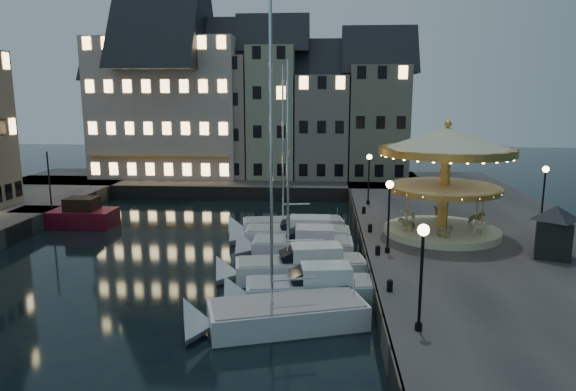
# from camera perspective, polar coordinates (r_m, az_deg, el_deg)

# --- Properties ---
(ground) EXTENTS (160.00, 160.00, 0.00)m
(ground) POSITION_cam_1_polar(r_m,az_deg,el_deg) (29.52, -3.08, -9.03)
(ground) COLOR black
(ground) RESTS_ON ground
(quay_east) EXTENTS (16.00, 56.00, 1.30)m
(quay_east) POSITION_cam_1_polar(r_m,az_deg,el_deg) (36.37, 20.73, -4.82)
(quay_east) COLOR #474442
(quay_east) RESTS_ON ground
(quay_north) EXTENTS (44.00, 12.00, 1.30)m
(quay_north) POSITION_cam_1_polar(r_m,az_deg,el_deg) (57.49, -7.56, 1.37)
(quay_north) COLOR #474442
(quay_north) RESTS_ON ground
(quaywall_e) EXTENTS (0.15, 44.00, 1.30)m
(quaywall_e) POSITION_cam_1_polar(r_m,az_deg,el_deg) (34.91, 8.01, -4.84)
(quaywall_e) COLOR #47423A
(quaywall_e) RESTS_ON ground
(quaywall_n) EXTENTS (48.00, 0.15, 1.30)m
(quaywall_n) POSITION_cam_1_polar(r_m,az_deg,el_deg) (51.31, -6.70, 0.25)
(quaywall_n) COLOR #47423A
(quaywall_n) RESTS_ON ground
(streetlamp_a) EXTENTS (0.44, 0.44, 4.17)m
(streetlamp_a) POSITION_cam_1_polar(r_m,az_deg,el_deg) (19.83, 14.65, -7.18)
(streetlamp_a) COLOR black
(streetlamp_a) RESTS_ON quay_east
(streetlamp_b) EXTENTS (0.44, 0.44, 4.17)m
(streetlamp_b) POSITION_cam_1_polar(r_m,az_deg,el_deg) (29.40, 11.16, -1.16)
(streetlamp_b) COLOR black
(streetlamp_b) RESTS_ON quay_east
(streetlamp_c) EXTENTS (0.44, 0.44, 4.17)m
(streetlamp_c) POSITION_cam_1_polar(r_m,az_deg,el_deg) (42.62, 8.98, 2.61)
(streetlamp_c) COLOR black
(streetlamp_c) RESTS_ON quay_east
(streetlamp_d) EXTENTS (0.44, 0.44, 4.17)m
(streetlamp_d) POSITION_cam_1_polar(r_m,az_deg,el_deg) (39.03, 26.57, 0.83)
(streetlamp_d) COLOR black
(streetlamp_d) RESTS_ON quay_east
(bollard_a) EXTENTS (0.30, 0.30, 0.57)m
(bollard_a) POSITION_cam_1_polar(r_m,az_deg,el_deg) (24.26, 11.24, -9.70)
(bollard_a) COLOR black
(bollard_a) RESTS_ON quay_east
(bollard_b) EXTENTS (0.30, 0.30, 0.57)m
(bollard_b) POSITION_cam_1_polar(r_m,az_deg,el_deg) (29.44, 9.94, -5.96)
(bollard_b) COLOR black
(bollard_b) RESTS_ON quay_east
(bollard_c) EXTENTS (0.30, 0.30, 0.57)m
(bollard_c) POSITION_cam_1_polar(r_m,az_deg,el_deg) (34.24, 9.11, -3.54)
(bollard_c) COLOR black
(bollard_c) RESTS_ON quay_east
(bollard_d) EXTENTS (0.30, 0.30, 0.57)m
(bollard_d) POSITION_cam_1_polar(r_m,az_deg,el_deg) (39.57, 8.43, -1.56)
(bollard_d) COLOR black
(bollard_d) RESTS_ON quay_east
(townhouse_na) EXTENTS (5.50, 8.00, 12.80)m
(townhouse_na) POSITION_cam_1_polar(r_m,az_deg,el_deg) (62.02, -17.92, 8.26)
(townhouse_na) COLOR #7B6B5F
(townhouse_na) RESTS_ON quay_north
(townhouse_nb) EXTENTS (6.16, 8.00, 13.80)m
(townhouse_nb) POSITION_cam_1_polar(r_m,az_deg,el_deg) (60.19, -13.07, 8.91)
(townhouse_nb) COLOR slate
(townhouse_nb) RESTS_ON quay_north
(townhouse_nc) EXTENTS (6.82, 8.00, 14.80)m
(townhouse_nc) POSITION_cam_1_polar(r_m,az_deg,el_deg) (58.69, -7.36, 9.55)
(townhouse_nc) COLOR gray
(townhouse_nc) RESTS_ON quay_north
(townhouse_nd) EXTENTS (5.50, 8.00, 15.80)m
(townhouse_nd) POSITION_cam_1_polar(r_m,az_deg,el_deg) (57.83, -1.69, 10.11)
(townhouse_nd) COLOR gray
(townhouse_nd) RESTS_ON quay_north
(townhouse_ne) EXTENTS (6.16, 8.00, 12.80)m
(townhouse_ne) POSITION_cam_1_polar(r_m,az_deg,el_deg) (57.58, 3.78, 8.59)
(townhouse_ne) COLOR gray
(townhouse_ne) RESTS_ON quay_north
(townhouse_nf) EXTENTS (6.82, 8.00, 13.80)m
(townhouse_nf) POSITION_cam_1_polar(r_m,az_deg,el_deg) (57.85, 9.87, 8.96)
(townhouse_nf) COLOR slate
(townhouse_nf) RESTS_ON quay_north
(hotel_corner) EXTENTS (17.60, 9.00, 16.80)m
(hotel_corner) POSITION_cam_1_polar(r_m,az_deg,el_deg) (60.15, -13.09, 10.34)
(hotel_corner) COLOR beige
(hotel_corner) RESTS_ON quay_north
(motorboat_a) EXTENTS (8.01, 4.73, 13.36)m
(motorboat_a) POSITION_cam_1_polar(r_m,az_deg,el_deg) (23.24, -1.50, -13.27)
(motorboat_a) COLOR silver
(motorboat_a) RESTS_ON ground
(motorboat_b) EXTENTS (7.46, 3.02, 2.15)m
(motorboat_b) POSITION_cam_1_polar(r_m,az_deg,el_deg) (25.74, 1.58, -10.56)
(motorboat_b) COLOR silver
(motorboat_b) RESTS_ON ground
(motorboat_c) EXTENTS (8.35, 3.43, 11.04)m
(motorboat_c) POSITION_cam_1_polar(r_m,az_deg,el_deg) (28.91, 0.61, -8.03)
(motorboat_c) COLOR white
(motorboat_c) RESTS_ON ground
(motorboat_d) EXTENTS (7.36, 2.47, 2.15)m
(motorboat_d) POSITION_cam_1_polar(r_m,az_deg,el_deg) (32.99, 0.93, -5.69)
(motorboat_d) COLOR silver
(motorboat_d) RESTS_ON ground
(motorboat_e) EXTENTS (8.19, 2.45, 2.15)m
(motorboat_e) POSITION_cam_1_polar(r_m,az_deg,el_deg) (35.65, 0.42, -4.42)
(motorboat_e) COLOR silver
(motorboat_e) RESTS_ON ground
(motorboat_f) EXTENTS (8.53, 3.45, 11.27)m
(motorboat_f) POSITION_cam_1_polar(r_m,az_deg,el_deg) (38.25, -0.32, -3.53)
(motorboat_f) COLOR silver
(motorboat_f) RESTS_ON ground
(red_fishing_boat) EXTENTS (8.00, 2.81, 6.09)m
(red_fishing_boat) POSITION_cam_1_polar(r_m,az_deg,el_deg) (44.36, -23.35, -2.18)
(red_fishing_boat) COLOR #5F0C1A
(red_fishing_boat) RESTS_ON ground
(carousel) EXTENTS (8.38, 8.38, 7.33)m
(carousel) POSITION_cam_1_polar(r_m,az_deg,el_deg) (33.80, 17.16, 3.74)
(carousel) COLOR beige
(carousel) RESTS_ON quay_east
(ticket_kiosk) EXTENTS (2.84, 2.84, 3.33)m
(ticket_kiosk) POSITION_cam_1_polar(r_m,az_deg,el_deg) (31.78, 27.54, -2.67)
(ticket_kiosk) COLOR black
(ticket_kiosk) RESTS_ON quay_east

